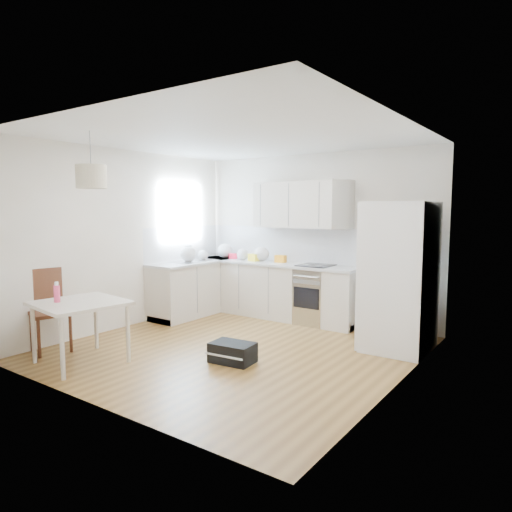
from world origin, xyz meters
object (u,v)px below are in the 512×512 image
Objects in this scene: refrigerator at (401,276)px; gym_bag at (233,352)px; dining_chair at (50,311)px; dining_table at (80,308)px.

gym_bag is (-1.43, -1.68, -0.84)m from refrigerator.
dining_chair is at bearing -160.79° from gym_bag.
refrigerator is at bearing 53.12° from dining_chair.
gym_bag is (1.46, 1.04, -0.54)m from dining_table.
dining_table reaches higher than gym_bag.
dining_chair reaches higher than dining_table.
refrigerator is 1.81× the size of dining_table.
refrigerator is at bearing 43.54° from gym_bag.
refrigerator is 3.74× the size of gym_bag.
refrigerator is at bearing 51.64° from dining_table.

